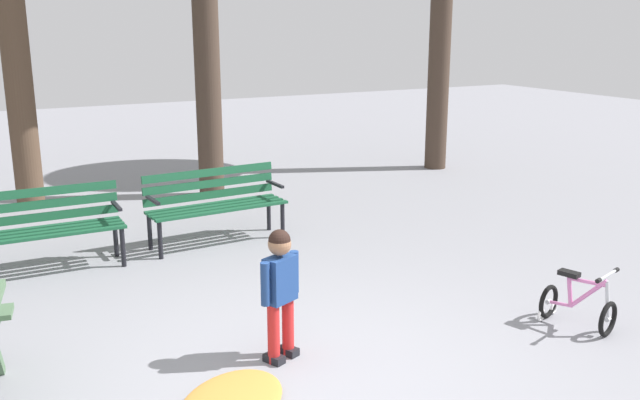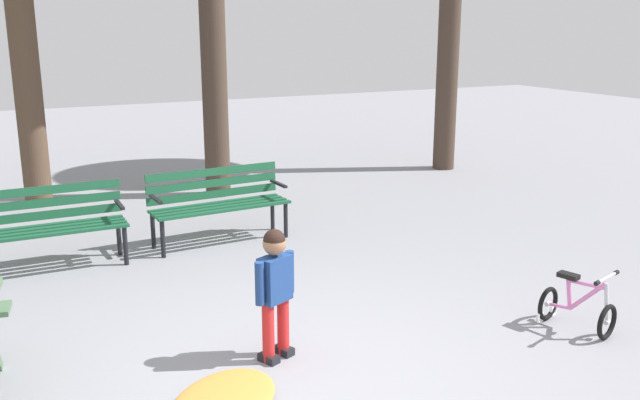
{
  "view_description": "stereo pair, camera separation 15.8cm",
  "coord_description": "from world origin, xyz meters",
  "px_view_note": "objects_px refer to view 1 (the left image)",
  "views": [
    {
      "loc": [
        -2.09,
        -4.03,
        2.5
      ],
      "look_at": [
        0.91,
        1.67,
        0.85
      ],
      "focal_mm": 39.1,
      "sensor_mm": 36.0,
      "label": 1
    },
    {
      "loc": [
        -1.95,
        -4.1,
        2.5
      ],
      "look_at": [
        0.91,
        1.67,
        0.85
      ],
      "focal_mm": 39.1,
      "sensor_mm": 36.0,
      "label": 2
    }
  ],
  "objects_px": {
    "kids_bicycle": "(577,304)",
    "child_standing": "(280,285)",
    "park_bench_left": "(215,200)",
    "park_bench_far_left": "(41,223)"
  },
  "relations": [
    {
      "from": "park_bench_left",
      "to": "kids_bicycle",
      "type": "xyz_separation_m",
      "value": [
        1.9,
        -3.65,
        -0.31
      ]
    },
    {
      "from": "park_bench_left",
      "to": "kids_bicycle",
      "type": "height_order",
      "value": "park_bench_left"
    },
    {
      "from": "park_bench_left",
      "to": "child_standing",
      "type": "relative_size",
      "value": 1.58
    },
    {
      "from": "child_standing",
      "to": "kids_bicycle",
      "type": "relative_size",
      "value": 1.65
    },
    {
      "from": "child_standing",
      "to": "kids_bicycle",
      "type": "bearing_deg",
      "value": -14.51
    },
    {
      "from": "park_bench_far_left",
      "to": "park_bench_left",
      "type": "bearing_deg",
      "value": 3.0
    },
    {
      "from": "park_bench_left",
      "to": "child_standing",
      "type": "distance_m",
      "value": 3.06
    },
    {
      "from": "kids_bicycle",
      "to": "child_standing",
      "type": "bearing_deg",
      "value": 165.49
    },
    {
      "from": "park_bench_left",
      "to": "park_bench_far_left",
      "type": "bearing_deg",
      "value": -177.0
    },
    {
      "from": "park_bench_far_left",
      "to": "park_bench_left",
      "type": "xyz_separation_m",
      "value": [
        1.89,
        0.1,
        0.0
      ]
    }
  ]
}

